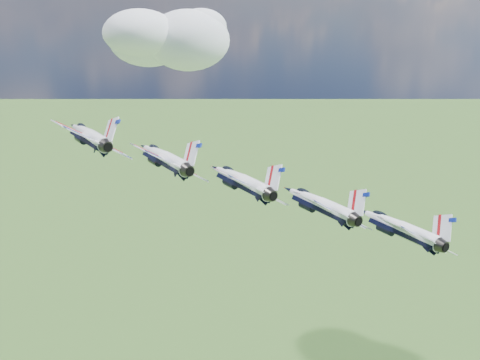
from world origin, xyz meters
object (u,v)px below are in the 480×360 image
jet_1 (163,157)px  jet_4 (398,227)px  jet_3 (318,203)px  jet_2 (240,180)px  jet_0 (88,135)px

jet_1 → jet_4: (25.84, -21.73, -8.63)m
jet_3 → jet_4: (8.61, -7.24, -2.88)m
jet_2 → jet_3: jet_2 is taller
jet_0 → jet_1: size_ratio=1.00×
jet_0 → jet_3: size_ratio=1.00×
jet_0 → jet_4: jet_0 is taller
jet_2 → jet_4: jet_2 is taller
jet_2 → jet_4: bearing=-41.2°
jet_1 → jet_4: jet_1 is taller
jet_2 → jet_0: bearing=138.8°
jet_0 → jet_1: jet_0 is taller
jet_0 → jet_2: (17.23, -14.49, -5.76)m
jet_4 → jet_0: bearing=138.8°
jet_0 → jet_2: jet_0 is taller
jet_0 → jet_2: size_ratio=1.00×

